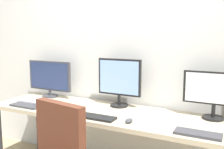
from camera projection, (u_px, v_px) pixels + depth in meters
name	position (u px, v px, depth m)	size (l,w,h in m)	color
wall_back	(128.00, 50.00, 2.73)	(4.87, 0.11, 2.60)	silver
desk	(110.00, 116.00, 2.45)	(2.47, 0.68, 0.74)	tan
monitor_left	(50.00, 78.00, 3.00)	(0.58, 0.18, 0.42)	#38383D
monitor_center	(119.00, 80.00, 2.59)	(0.46, 0.18, 0.49)	black
monitor_right	(215.00, 92.00, 2.19)	(0.52, 0.18, 0.41)	black
keyboard_left	(26.00, 106.00, 2.61)	(0.34, 0.13, 0.02)	#38383D
keyboard_center	(98.00, 117.00, 2.24)	(0.32, 0.13, 0.02)	black
keyboard_right	(198.00, 134.00, 1.86)	(0.33, 0.13, 0.02)	#38383D
mouse_left_side	(79.00, 111.00, 2.41)	(0.06, 0.10, 0.03)	#38383D
mouse_right_side	(129.00, 121.00, 2.13)	(0.06, 0.10, 0.03)	#38383D
laptop_closed	(34.00, 100.00, 2.82)	(0.32, 0.22, 0.02)	silver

